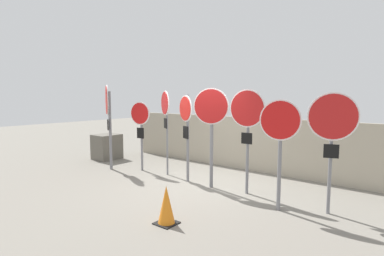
{
  "coord_description": "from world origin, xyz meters",
  "views": [
    {
      "loc": [
        4.48,
        -5.72,
        2.21
      ],
      "look_at": [
        -0.13,
        0.0,
        1.44
      ],
      "focal_mm": 28.0,
      "sensor_mm": 36.0,
      "label": 1
    }
  ],
  "objects_px": {
    "traffic_cone_0": "(166,205)",
    "stop_sign_0": "(108,110)",
    "stop_sign_2": "(165,111)",
    "stop_sign_5": "(247,118)",
    "stop_sign_7": "(332,126)",
    "stop_sign_1": "(140,122)",
    "stop_sign_3": "(186,120)",
    "stop_sign_4": "(211,118)",
    "stop_sign_6": "(280,132)",
    "storage_crate": "(107,147)"
  },
  "relations": [
    {
      "from": "stop_sign_3",
      "to": "stop_sign_6",
      "type": "height_order",
      "value": "stop_sign_3"
    },
    {
      "from": "stop_sign_0",
      "to": "stop_sign_3",
      "type": "height_order",
      "value": "stop_sign_0"
    },
    {
      "from": "stop_sign_4",
      "to": "storage_crate",
      "type": "distance_m",
      "value": 5.01
    },
    {
      "from": "stop_sign_7",
      "to": "storage_crate",
      "type": "xyz_separation_m",
      "value": [
        -7.5,
        0.41,
        -1.24
      ]
    },
    {
      "from": "stop_sign_6",
      "to": "storage_crate",
      "type": "bearing_deg",
      "value": 161.89
    },
    {
      "from": "stop_sign_1",
      "to": "storage_crate",
      "type": "relative_size",
      "value": 2.34
    },
    {
      "from": "stop_sign_6",
      "to": "storage_crate",
      "type": "distance_m",
      "value": 6.83
    },
    {
      "from": "stop_sign_6",
      "to": "stop_sign_7",
      "type": "height_order",
      "value": "stop_sign_7"
    },
    {
      "from": "stop_sign_1",
      "to": "traffic_cone_0",
      "type": "distance_m",
      "value": 4.06
    },
    {
      "from": "stop_sign_3",
      "to": "stop_sign_2",
      "type": "bearing_deg",
      "value": -166.16
    },
    {
      "from": "stop_sign_0",
      "to": "traffic_cone_0",
      "type": "bearing_deg",
      "value": 9.15
    },
    {
      "from": "stop_sign_2",
      "to": "stop_sign_7",
      "type": "height_order",
      "value": "stop_sign_2"
    },
    {
      "from": "stop_sign_6",
      "to": "stop_sign_4",
      "type": "bearing_deg",
      "value": 157.55
    },
    {
      "from": "stop_sign_1",
      "to": "stop_sign_3",
      "type": "relative_size",
      "value": 0.9
    },
    {
      "from": "stop_sign_1",
      "to": "stop_sign_3",
      "type": "xyz_separation_m",
      "value": [
        1.79,
        -0.04,
        0.13
      ]
    },
    {
      "from": "stop_sign_0",
      "to": "stop_sign_2",
      "type": "bearing_deg",
      "value": 51.37
    },
    {
      "from": "stop_sign_5",
      "to": "stop_sign_6",
      "type": "bearing_deg",
      "value": -30.89
    },
    {
      "from": "stop_sign_2",
      "to": "stop_sign_4",
      "type": "bearing_deg",
      "value": 23.36
    },
    {
      "from": "stop_sign_0",
      "to": "stop_sign_5",
      "type": "relative_size",
      "value": 1.08
    },
    {
      "from": "stop_sign_5",
      "to": "stop_sign_7",
      "type": "bearing_deg",
      "value": -5.92
    },
    {
      "from": "stop_sign_4",
      "to": "stop_sign_5",
      "type": "distance_m",
      "value": 0.9
    },
    {
      "from": "stop_sign_1",
      "to": "traffic_cone_0",
      "type": "relative_size",
      "value": 3.03
    },
    {
      "from": "stop_sign_1",
      "to": "stop_sign_7",
      "type": "bearing_deg",
      "value": -10.71
    },
    {
      "from": "storage_crate",
      "to": "stop_sign_7",
      "type": "bearing_deg",
      "value": -3.14
    },
    {
      "from": "traffic_cone_0",
      "to": "stop_sign_0",
      "type": "bearing_deg",
      "value": 156.69
    },
    {
      "from": "stop_sign_1",
      "to": "stop_sign_3",
      "type": "distance_m",
      "value": 1.8
    },
    {
      "from": "stop_sign_5",
      "to": "stop_sign_6",
      "type": "height_order",
      "value": "stop_sign_5"
    },
    {
      "from": "stop_sign_5",
      "to": "traffic_cone_0",
      "type": "bearing_deg",
      "value": -100.64
    },
    {
      "from": "stop_sign_6",
      "to": "stop_sign_7",
      "type": "relative_size",
      "value": 0.94
    },
    {
      "from": "stop_sign_3",
      "to": "stop_sign_6",
      "type": "distance_m",
      "value": 2.7
    },
    {
      "from": "stop_sign_1",
      "to": "stop_sign_2",
      "type": "height_order",
      "value": "stop_sign_2"
    },
    {
      "from": "stop_sign_2",
      "to": "stop_sign_0",
      "type": "bearing_deg",
      "value": -130.8
    },
    {
      "from": "stop_sign_0",
      "to": "stop_sign_1",
      "type": "height_order",
      "value": "stop_sign_0"
    },
    {
      "from": "stop_sign_5",
      "to": "traffic_cone_0",
      "type": "relative_size",
      "value": 3.5
    },
    {
      "from": "stop_sign_7",
      "to": "storage_crate",
      "type": "relative_size",
      "value": 2.61
    },
    {
      "from": "stop_sign_0",
      "to": "stop_sign_5",
      "type": "bearing_deg",
      "value": 39.51
    },
    {
      "from": "stop_sign_1",
      "to": "storage_crate",
      "type": "distance_m",
      "value": 2.48
    },
    {
      "from": "stop_sign_3",
      "to": "traffic_cone_0",
      "type": "xyz_separation_m",
      "value": [
        1.4,
        -2.21,
        -1.27
      ]
    },
    {
      "from": "stop_sign_4",
      "to": "stop_sign_3",
      "type": "bearing_deg",
      "value": 156.47
    },
    {
      "from": "storage_crate",
      "to": "stop_sign_4",
      "type": "bearing_deg",
      "value": -5.45
    },
    {
      "from": "stop_sign_2",
      "to": "storage_crate",
      "type": "height_order",
      "value": "stop_sign_2"
    },
    {
      "from": "stop_sign_2",
      "to": "stop_sign_6",
      "type": "distance_m",
      "value": 3.61
    },
    {
      "from": "stop_sign_5",
      "to": "storage_crate",
      "type": "xyz_separation_m",
      "value": [
        -5.71,
        0.33,
        -1.3
      ]
    },
    {
      "from": "stop_sign_4",
      "to": "traffic_cone_0",
      "type": "distance_m",
      "value": 2.63
    },
    {
      "from": "stop_sign_1",
      "to": "storage_crate",
      "type": "bearing_deg",
      "value": 160.09
    },
    {
      "from": "stop_sign_3",
      "to": "stop_sign_4",
      "type": "height_order",
      "value": "stop_sign_4"
    },
    {
      "from": "stop_sign_2",
      "to": "stop_sign_5",
      "type": "distance_m",
      "value": 2.58
    },
    {
      "from": "stop_sign_2",
      "to": "stop_sign_7",
      "type": "xyz_separation_m",
      "value": [
        4.37,
        -0.16,
        -0.12
      ]
    },
    {
      "from": "stop_sign_1",
      "to": "storage_crate",
      "type": "height_order",
      "value": "stop_sign_1"
    },
    {
      "from": "stop_sign_2",
      "to": "stop_sign_6",
      "type": "xyz_separation_m",
      "value": [
        3.55,
        -0.58,
        -0.26
      ]
    }
  ]
}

